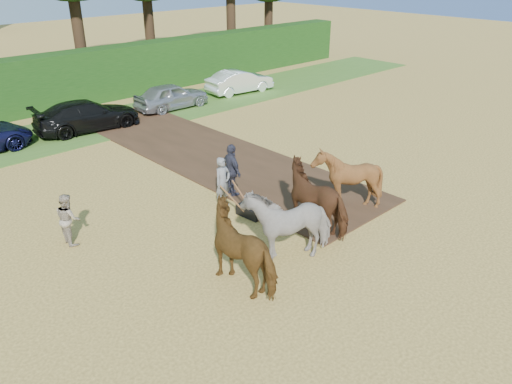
{
  "coord_description": "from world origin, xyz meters",
  "views": [
    {
      "loc": [
        -10.98,
        -9.37,
        7.9
      ],
      "look_at": [
        -1.64,
        0.56,
        1.4
      ],
      "focal_mm": 35.0,
      "sensor_mm": 36.0,
      "label": 1
    }
  ],
  "objects_px": {
    "spectator_near": "(68,219)",
    "spectator_far": "(232,171)",
    "parked_cars": "(82,115)",
    "plough_team": "(302,208)"
  },
  "relations": [
    {
      "from": "spectator_near",
      "to": "parked_cars",
      "type": "height_order",
      "value": "spectator_near"
    },
    {
      "from": "spectator_far",
      "to": "plough_team",
      "type": "bearing_deg",
      "value": -175.33
    },
    {
      "from": "plough_team",
      "to": "parked_cars",
      "type": "relative_size",
      "value": 0.28
    },
    {
      "from": "spectator_near",
      "to": "spectator_far",
      "type": "distance_m",
      "value": 5.72
    },
    {
      "from": "spectator_near",
      "to": "parked_cars",
      "type": "xyz_separation_m",
      "value": [
        5.26,
        10.01,
        -0.08
      ]
    },
    {
      "from": "parked_cars",
      "to": "spectator_near",
      "type": "bearing_deg",
      "value": -117.7
    },
    {
      "from": "spectator_near",
      "to": "spectator_far",
      "type": "relative_size",
      "value": 0.81
    },
    {
      "from": "plough_team",
      "to": "spectator_near",
      "type": "bearing_deg",
      "value": 138.52
    },
    {
      "from": "plough_team",
      "to": "parked_cars",
      "type": "height_order",
      "value": "plough_team"
    },
    {
      "from": "parked_cars",
      "to": "spectator_far",
      "type": "bearing_deg",
      "value": -87.94
    }
  ]
}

